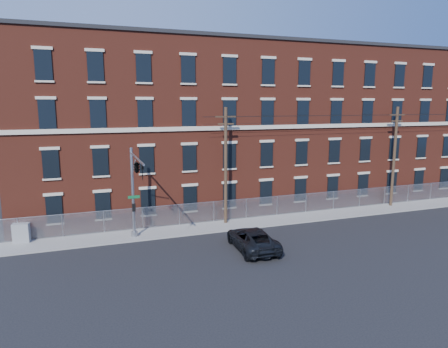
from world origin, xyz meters
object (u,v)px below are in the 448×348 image
object	(u,v)px
traffic_signal_mast	(136,175)
utility_cabinet	(21,233)
pickup_truck	(252,239)
utility_pole_near	(226,164)

from	to	relation	value
traffic_signal_mast	utility_cabinet	bearing A→B (deg)	155.14
utility_cabinet	traffic_signal_mast	bearing A→B (deg)	-16.31
traffic_signal_mast	pickup_truck	xyz separation A→B (m)	(7.71, -3.09, -4.61)
utility_pole_near	pickup_truck	size ratio (longest dim) A/B	1.79
utility_pole_near	pickup_truck	world-z (taller)	utility_pole_near
traffic_signal_mast	utility_pole_near	bearing A→B (deg)	23.14
utility_pole_near	utility_cabinet	size ratio (longest dim) A/B	6.87
utility_pole_near	utility_cabinet	distance (m)	16.76
utility_pole_near	pickup_truck	distance (m)	7.96
utility_pole_near	utility_cabinet	world-z (taller)	utility_pole_near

